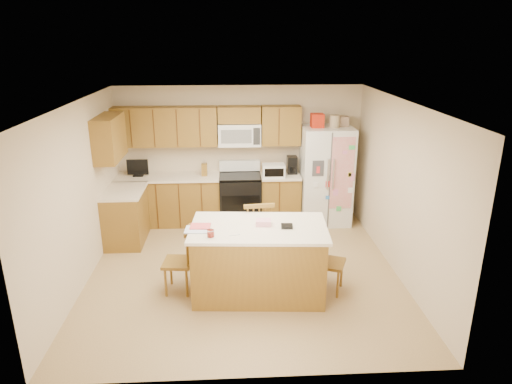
{
  "coord_description": "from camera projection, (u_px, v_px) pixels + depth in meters",
  "views": [
    {
      "loc": [
        -0.15,
        -6.06,
        3.33
      ],
      "look_at": [
        0.2,
        0.35,
        1.13
      ],
      "focal_mm": 32.0,
      "sensor_mm": 36.0,
      "label": 1
    }
  ],
  "objects": [
    {
      "name": "windsor_chair_left",
      "position": [
        180.0,
        262.0,
        6.17
      ],
      "size": [
        0.42,
        0.44,
        0.93
      ],
      "color": "olive",
      "rests_on": "ground"
    },
    {
      "name": "refrigerator",
      "position": [
        326.0,
        174.0,
        8.37
      ],
      "size": [
        0.9,
        0.79,
        2.04
      ],
      "color": "white",
      "rests_on": "ground"
    },
    {
      "name": "windsor_chair_back",
      "position": [
        257.0,
        236.0,
        6.78
      ],
      "size": [
        0.51,
        0.49,
        1.08
      ],
      "color": "olive",
      "rests_on": "ground"
    },
    {
      "name": "cabinetry",
      "position": [
        186.0,
        178.0,
        8.16
      ],
      "size": [
        3.36,
        1.56,
        2.15
      ],
      "color": "olive",
      "rests_on": "ground"
    },
    {
      "name": "stove",
      "position": [
        240.0,
        198.0,
        8.49
      ],
      "size": [
        0.76,
        0.65,
        1.13
      ],
      "color": "black",
      "rests_on": "ground"
    },
    {
      "name": "ground",
      "position": [
        244.0,
        271.0,
        6.82
      ],
      "size": [
        4.5,
        4.5,
        0.0
      ],
      "primitive_type": "plane",
      "color": "olive",
      "rests_on": "ground"
    },
    {
      "name": "windsor_chair_right",
      "position": [
        329.0,
        262.0,
        6.18
      ],
      "size": [
        0.49,
        0.5,
        0.9
      ],
      "color": "olive",
      "rests_on": "ground"
    },
    {
      "name": "room_shell",
      "position": [
        243.0,
        179.0,
        6.35
      ],
      "size": [
        4.6,
        4.6,
        2.52
      ],
      "color": "beige",
      "rests_on": "ground"
    },
    {
      "name": "island",
      "position": [
        259.0,
        260.0,
        6.11
      ],
      "size": [
        1.88,
        1.15,
        1.07
      ],
      "color": "olive",
      "rests_on": "ground"
    }
  ]
}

